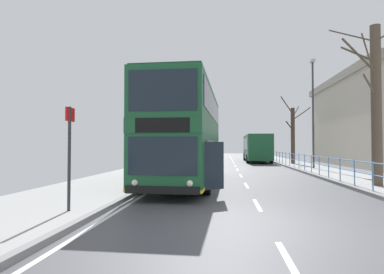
{
  "coord_description": "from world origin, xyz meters",
  "views": [
    {
      "loc": [
        -1.0,
        -7.32,
        1.81
      ],
      "look_at": [
        -2.38,
        6.19,
        2.2
      ],
      "focal_mm": 29.58,
      "sensor_mm": 36.0,
      "label": 1
    }
  ],
  "objects_px": {
    "background_bus_far_lane": "(257,147)",
    "bus_stop_sign_near": "(69,147)",
    "double_decker_bus_main": "(187,135)",
    "bare_tree_far_01": "(293,133)",
    "street_lamp_far_side": "(313,106)",
    "bare_tree_far_00": "(375,102)"
  },
  "relations": [
    {
      "from": "background_bus_far_lane",
      "to": "bus_stop_sign_near",
      "type": "bearing_deg",
      "value": -104.84
    },
    {
      "from": "background_bus_far_lane",
      "to": "bare_tree_far_01",
      "type": "bearing_deg",
      "value": -64.65
    },
    {
      "from": "street_lamp_far_side",
      "to": "bare_tree_far_01",
      "type": "bearing_deg",
      "value": 91.46
    },
    {
      "from": "double_decker_bus_main",
      "to": "street_lamp_far_side",
      "type": "distance_m",
      "value": 12.95
    },
    {
      "from": "background_bus_far_lane",
      "to": "bare_tree_far_00",
      "type": "bearing_deg",
      "value": -83.1
    },
    {
      "from": "bare_tree_far_00",
      "to": "bare_tree_far_01",
      "type": "xyz_separation_m",
      "value": [
        0.08,
        16.73,
        -0.69
      ]
    },
    {
      "from": "double_decker_bus_main",
      "to": "bare_tree_far_00",
      "type": "bearing_deg",
      "value": -6.14
    },
    {
      "from": "double_decker_bus_main",
      "to": "background_bus_far_lane",
      "type": "relative_size",
      "value": 1.05
    },
    {
      "from": "bare_tree_far_00",
      "to": "bare_tree_far_01",
      "type": "bearing_deg",
      "value": 89.74
    },
    {
      "from": "bare_tree_far_01",
      "to": "street_lamp_far_side",
      "type": "bearing_deg",
      "value": -88.54
    },
    {
      "from": "bus_stop_sign_near",
      "to": "bare_tree_far_00",
      "type": "bearing_deg",
      "value": 31.26
    },
    {
      "from": "double_decker_bus_main",
      "to": "bus_stop_sign_near",
      "type": "relative_size",
      "value": 4.1
    },
    {
      "from": "double_decker_bus_main",
      "to": "bare_tree_far_01",
      "type": "height_order",
      "value": "bare_tree_far_01"
    },
    {
      "from": "street_lamp_far_side",
      "to": "bare_tree_far_00",
      "type": "relative_size",
      "value": 1.12
    },
    {
      "from": "bare_tree_far_01",
      "to": "bare_tree_far_00",
      "type": "bearing_deg",
      "value": -90.26
    },
    {
      "from": "double_decker_bus_main",
      "to": "background_bus_far_lane",
      "type": "xyz_separation_m",
      "value": [
        5.45,
        21.8,
        -0.68
      ]
    },
    {
      "from": "double_decker_bus_main",
      "to": "bare_tree_far_01",
      "type": "xyz_separation_m",
      "value": [
        8.27,
        15.85,
        0.66
      ]
    },
    {
      "from": "double_decker_bus_main",
      "to": "bare_tree_far_01",
      "type": "distance_m",
      "value": 17.89
    },
    {
      "from": "bus_stop_sign_near",
      "to": "bare_tree_far_01",
      "type": "height_order",
      "value": "bare_tree_far_01"
    },
    {
      "from": "background_bus_far_lane",
      "to": "bus_stop_sign_near",
      "type": "xyz_separation_m",
      "value": [
        -7.69,
        -29.02,
        0.13
      ]
    },
    {
      "from": "double_decker_bus_main",
      "to": "background_bus_far_lane",
      "type": "height_order",
      "value": "double_decker_bus_main"
    },
    {
      "from": "bare_tree_far_01",
      "to": "bus_stop_sign_near",
      "type": "bearing_deg",
      "value": -114.5
    }
  ]
}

